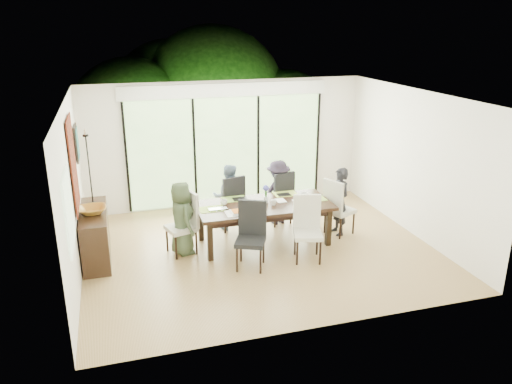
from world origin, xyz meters
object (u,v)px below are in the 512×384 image
object	(u,v)px
cup_b	(274,203)
person_right_end	(339,201)
chair_near_right	(308,230)
person_far_left	(229,197)
chair_far_left	(229,201)
chair_far_right	(278,196)
person_left_end	(182,218)
bowl	(92,210)
chair_right_end	(340,206)
chair_near_left	(250,236)
table_top	(264,205)
person_far_right	(278,192)
chair_left_end	(181,223)
laptop	(219,210)
cup_a	(224,202)
vase	(266,200)
sideboard	(96,235)
cup_c	(304,195)

from	to	relation	value
cup_b	person_right_end	bearing A→B (deg)	4.30
chair_near_right	person_far_left	world-z (taller)	person_far_left
chair_far_left	chair_far_right	bearing A→B (deg)	164.35
person_left_end	bowl	xyz separation A→B (m)	(-1.44, 0.11, 0.26)
chair_right_end	chair_far_left	size ratio (longest dim) A/B	1.00
chair_near_left	person_left_end	world-z (taller)	person_left_end
chair_far_right	table_top	bearing A→B (deg)	41.78
chair_far_right	chair_near_left	size ratio (longest dim) A/B	1.00
person_far_right	cup_b	distance (m)	1.02
table_top	cup_b	world-z (taller)	cup_b
chair_far_left	person_far_right	distance (m)	1.00
chair_left_end	chair_near_left	xyz separation A→B (m)	(1.00, -0.87, 0.00)
chair_far_left	person_far_right	xyz separation A→B (m)	(1.00, -0.02, 0.10)
cup_b	person_left_end	bearing A→B (deg)	176.49
person_left_end	person_far_left	bearing A→B (deg)	-63.84
laptop	person_far_right	bearing A→B (deg)	33.11
chair_near_left	bowl	size ratio (longest dim) A/B	2.44
cup_a	bowl	distance (m)	2.22
person_right_end	vase	distance (m)	1.44
table_top	person_left_end	size ratio (longest dim) A/B	1.86
cup_a	person_right_end	bearing A→B (deg)	-3.94
sideboard	chair_near_right	bearing A→B (deg)	-17.53
vase	sideboard	xyz separation A→B (m)	(-2.97, 0.16, -0.39)
person_far_right	bowl	bearing A→B (deg)	-0.25
sideboard	bowl	world-z (taller)	bowl
person_right_end	sideboard	distance (m)	4.41
chair_near_left	cup_b	distance (m)	1.04
chair_far_right	person_far_right	bearing A→B (deg)	74.69
chair_far_left	person_far_left	xyz separation A→B (m)	(0.00, -0.02, 0.10)
person_right_end	person_far_right	xyz separation A→B (m)	(-0.93, 0.83, 0.00)
chair_near_left	vase	bearing A→B (deg)	83.52
person_right_end	person_far_right	world-z (taller)	same
chair_far_left	cup_c	bearing A→B (deg)	133.39
cup_c	cup_a	bearing A→B (deg)	178.09
chair_near_right	chair_near_left	bearing A→B (deg)	-164.81
table_top	person_left_end	distance (m)	1.48
person_left_end	person_right_end	xyz separation A→B (m)	(2.96, -0.00, 0.00)
chair_far_left	table_top	bearing A→B (deg)	102.25
chair_near_right	person_left_end	world-z (taller)	person_left_end
person_far_right	cup_a	xyz separation A→B (m)	(-1.25, -0.68, 0.15)
table_top	chair_right_end	xyz separation A→B (m)	(1.50, 0.00, -0.17)
cup_a	chair_right_end	bearing A→B (deg)	-3.90
person_right_end	cup_c	xyz separation A→B (m)	(-0.68, 0.10, 0.15)
chair_right_end	chair_near_right	world-z (taller)	same
chair_right_end	person_far_left	size ratio (longest dim) A/B	0.85
table_top	chair_near_left	size ratio (longest dim) A/B	2.18
person_far_left	cup_c	size ratio (longest dim) A/B	10.40
chair_far_left	person_right_end	size ratio (longest dim) A/B	0.85
person_left_end	cup_c	bearing A→B (deg)	-100.19
chair_right_end	person_right_end	bearing A→B (deg)	66.10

